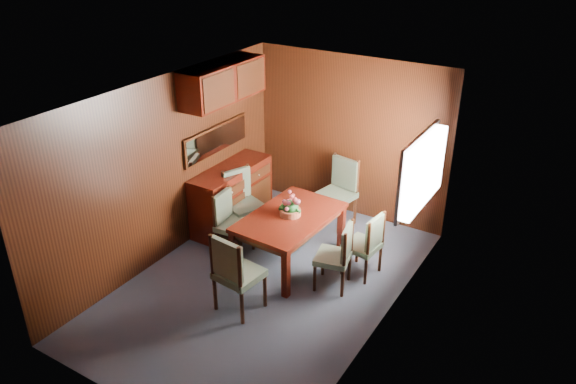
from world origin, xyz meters
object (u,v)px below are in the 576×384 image
Objects in this scene: chair_head at (234,270)px; flower_centerpiece at (290,205)px; chair_left_near at (230,219)px; dining_table at (290,222)px; chair_right_near at (339,253)px; sideboard at (232,196)px.

chair_head reaches higher than flower_centerpiece.
dining_table is at bearing 100.95° from chair_left_near.
chair_left_near is 3.08× the size of flower_centerpiece.
flower_centerpiece is at bearing 63.62° from chair_right_near.
chair_head reaches higher than chair_left_near.
chair_right_near is at bearing 86.47° from chair_left_near.
chair_left_near is 0.89× the size of chair_head.
dining_table is at bearing 64.41° from chair_right_near.
chair_right_near is 3.01× the size of flower_centerpiece.
sideboard reaches higher than dining_table.
chair_right_near is at bearing 59.27° from chair_head.
chair_right_near is 1.30m from chair_head.
dining_table is 1.48× the size of chair_head.
chair_right_near is (2.03, -0.59, 0.04)m from sideboard.
chair_right_near is (0.80, -0.19, -0.10)m from dining_table.
sideboard is 1.30m from dining_table.
flower_centerpiece is (-0.79, 0.20, 0.33)m from chair_right_near.
flower_centerpiece is at bearing 96.99° from chair_head.
flower_centerpiece reaches higher than chair_right_near.
sideboard is 0.77m from chair_left_near.
chair_right_near is 0.87× the size of chair_head.
sideboard is 1.39× the size of chair_head.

